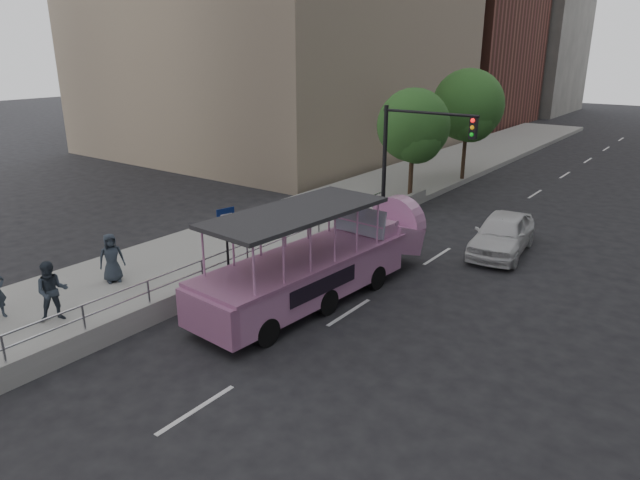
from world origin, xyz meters
TOP-DOWN VIEW (x-y plane):
  - ground at (0.00, 0.00)m, footprint 160.00×160.00m
  - sidewalk at (-5.75, 10.00)m, footprint 5.50×80.00m
  - kerb_wall at (-3.12, 2.00)m, footprint 0.24×30.00m
  - guardrail at (-3.12, 2.00)m, footprint 0.07×22.00m
  - duck_boat at (-0.39, 4.63)m, footprint 2.89×9.35m
  - car at (2.77, 11.81)m, footprint 2.34×4.72m
  - pedestrian_mid at (-4.96, -1.78)m, footprint 0.99×1.06m
  - pedestrian_far at (-6.09, 0.85)m, footprint 0.79×0.93m
  - parking_sign at (-3.00, 3.00)m, footprint 0.17×0.62m
  - traffic_signal at (-1.70, 12.50)m, footprint 4.20×0.32m
  - street_tree_near at (-3.30, 15.93)m, footprint 3.52×3.52m
  - street_tree_far at (-3.10, 21.93)m, footprint 3.97×3.97m
  - midrise_stone_b at (-16.00, 64.00)m, footprint 16.00×14.00m

SIDE VIEW (x-z plane):
  - ground at x=0.00m, z-range 0.00..0.00m
  - sidewalk at x=-5.75m, z-range 0.00..0.30m
  - kerb_wall at x=-3.12m, z-range 0.30..0.66m
  - car at x=2.77m, z-range 0.00..1.55m
  - pedestrian_far at x=-6.09m, z-range 0.30..1.92m
  - duck_boat at x=-0.39m, z-range -0.39..2.67m
  - guardrail at x=-3.12m, z-range 0.79..1.50m
  - pedestrian_mid at x=-4.96m, z-range 0.30..2.03m
  - parking_sign at x=-3.00m, z-range 0.35..3.15m
  - traffic_signal at x=-1.70m, z-range 0.90..6.10m
  - street_tree_near at x=-3.30m, z-range 0.96..6.68m
  - street_tree_far at x=-3.10m, z-range 1.08..7.53m
  - midrise_stone_b at x=-16.00m, z-range 0.00..20.00m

